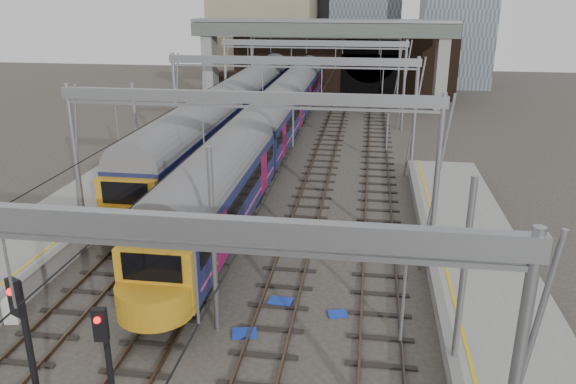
% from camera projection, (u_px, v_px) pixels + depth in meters
% --- Properties ---
extents(ground, '(160.00, 160.00, 0.00)m').
position_uv_depth(ground, '(202.00, 362.00, 19.01)').
color(ground, '#38332D').
rests_on(ground, ground).
extents(tracks, '(14.40, 80.00, 0.22)m').
position_uv_depth(tracks, '(275.00, 205.00, 32.99)').
color(tracks, '#4C3828').
rests_on(tracks, ground).
extents(overhead_line, '(16.80, 80.00, 8.00)m').
position_uv_depth(overhead_line, '(291.00, 78.00, 36.86)').
color(overhead_line, gray).
rests_on(overhead_line, ground).
extents(retaining_wall, '(28.00, 2.75, 9.00)m').
position_uv_depth(retaining_wall, '(339.00, 61.00, 65.81)').
color(retaining_wall, black).
rests_on(retaining_wall, ground).
extents(overbridge, '(28.00, 3.00, 9.25)m').
position_uv_depth(overbridge, '(323.00, 39.00, 59.49)').
color(overbridge, gray).
rests_on(overbridge, ground).
extents(train_main, '(2.94, 67.94, 5.01)m').
position_uv_depth(train_main, '(290.00, 100.00, 51.20)').
color(train_main, black).
rests_on(train_main, ground).
extents(train_second, '(3.09, 53.45, 5.21)m').
position_uv_depth(train_second, '(246.00, 99.00, 51.42)').
color(train_second, black).
rests_on(train_second, ground).
extents(signal_near_left, '(0.42, 0.48, 5.36)m').
position_uv_depth(signal_near_left, '(28.00, 348.00, 14.13)').
color(signal_near_left, black).
rests_on(signal_near_left, ground).
extents(signal_near_centre, '(0.36, 0.46, 4.76)m').
position_uv_depth(signal_near_centre, '(108.00, 368.00, 13.92)').
color(signal_near_centre, black).
rests_on(signal_near_centre, ground).
extents(relay_cabinet, '(0.61, 0.54, 1.07)m').
position_uv_depth(relay_cabinet, '(12.00, 309.00, 21.15)').
color(relay_cabinet, silver).
rests_on(relay_cabinet, ground).
extents(equip_cover_a, '(1.01, 0.82, 0.10)m').
position_uv_depth(equip_cover_a, '(244.00, 333.00, 20.51)').
color(equip_cover_a, '#1835B6').
rests_on(equip_cover_a, ground).
extents(equip_cover_b, '(1.00, 0.76, 0.11)m').
position_uv_depth(equip_cover_b, '(280.00, 302.00, 22.60)').
color(equip_cover_b, '#1835B6').
rests_on(equip_cover_b, ground).
extents(equip_cover_c, '(0.83, 0.68, 0.09)m').
position_uv_depth(equip_cover_c, '(337.00, 314.00, 21.76)').
color(equip_cover_c, '#1835B6').
rests_on(equip_cover_c, ground).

